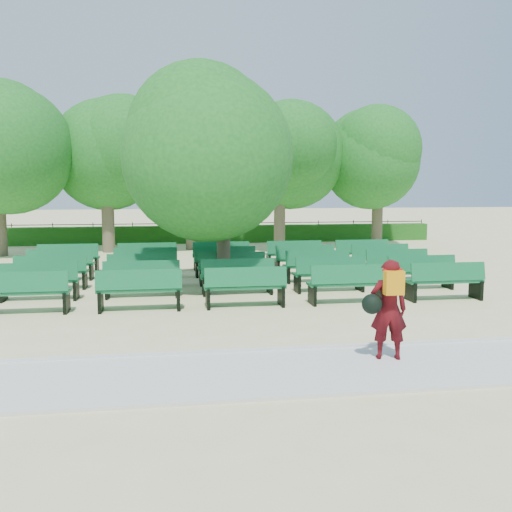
% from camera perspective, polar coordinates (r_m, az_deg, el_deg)
% --- Properties ---
extents(ground, '(120.00, 120.00, 0.00)m').
position_cam_1_polar(ground, '(16.25, -4.46, -3.50)').
color(ground, beige).
extents(paving, '(30.00, 2.20, 0.06)m').
position_cam_1_polar(paving, '(9.10, -0.75, -11.73)').
color(paving, silver).
rests_on(paving, ground).
extents(curb, '(30.00, 0.12, 0.10)m').
position_cam_1_polar(curb, '(10.18, -1.68, -9.57)').
color(curb, silver).
rests_on(curb, ground).
extents(hedge, '(26.00, 0.70, 0.90)m').
position_cam_1_polar(hedge, '(30.06, -6.54, 2.16)').
color(hedge, '#1D5916').
rests_on(hedge, ground).
extents(fence, '(26.00, 0.10, 1.02)m').
position_cam_1_polar(fence, '(30.50, -6.56, 1.38)').
color(fence, black).
rests_on(fence, ground).
extents(tree_line, '(21.80, 6.80, 7.04)m').
position_cam_1_polar(tree_line, '(26.13, -6.16, 0.45)').
color(tree_line, '#1E6D20').
rests_on(tree_line, ground).
extents(bench_array, '(2.01, 0.66, 1.26)m').
position_cam_1_polar(bench_array, '(17.27, -2.51, -2.52)').
color(bench_array, '#116133').
rests_on(bench_array, ground).
extents(tree_among, '(4.61, 4.61, 6.22)m').
position_cam_1_polar(tree_among, '(16.79, -3.33, 11.01)').
color(tree_among, brown).
rests_on(tree_among, ground).
extents(person, '(0.82, 0.53, 1.69)m').
position_cam_1_polar(person, '(9.80, 13.01, -5.08)').
color(person, '#470A0E').
rests_on(person, ground).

